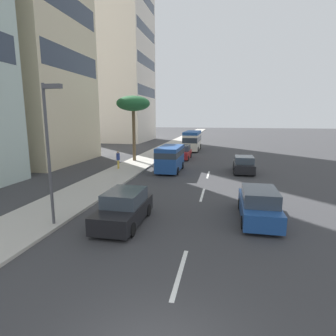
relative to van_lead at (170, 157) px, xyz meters
The scene contains 15 objects.
ground_plane 10.86m from the van_lead, 20.47° to the right, with size 198.00×198.00×0.00m, color #38383A.
sidewalk_right 11.09m from the van_lead, 23.65° to the left, with size 162.00×3.73×0.15m, color #B2ADA3.
lane_stripe_near 18.01m from the van_lead, 167.90° to the right, with size 3.20×0.16×0.01m, color silver.
lane_stripe_mid 8.71m from the van_lead, 154.01° to the right, with size 3.20×0.16×0.01m, color silver.
lane_stripe_far 4.12m from the van_lead, 103.87° to the right, with size 3.20×0.16×0.01m, color silver.
van_lead is the anchor object (origin of this frame).
car_second 13.72m from the van_lead, 149.38° to the right, with size 4.75×1.89×1.68m.
car_third 7.09m from the van_lead, 83.75° to the right, with size 4.17×1.92×1.60m.
car_fourth 8.33m from the van_lead, ahead, with size 4.38×1.80×1.72m.
car_fifth 13.69m from the van_lead, behind, with size 4.29×1.94×1.66m.
minibus_sixth 17.30m from the van_lead, ahead, with size 6.92×2.35×3.01m.
pedestrian_near_lamp 5.26m from the van_lead, 94.28° to the left, with size 0.34×0.26×1.78m.
palm_tree 9.02m from the van_lead, 46.77° to the left, with size 3.87×3.87×7.51m.
street_lamp 15.26m from the van_lead, 169.08° to the left, with size 0.24×0.97×6.63m.
office_tower_far 41.31m from the van_lead, 27.59° to the left, with size 14.31×11.26×41.59m.
Camera 1 is at (-4.76, -1.33, 5.31)m, focal length 29.56 mm.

